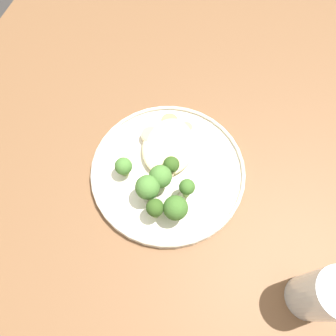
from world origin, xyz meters
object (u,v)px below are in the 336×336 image
object	(u,v)px
seared_scallop_center_golden	(170,122)
broccoli_floret_front_edge	(155,208)
broccoli_floret_left_leaning	(176,208)
seared_scallop_large_seared	(168,172)
broccoli_floret_split_head	(124,167)
seared_scallop_front_small	(182,145)
broccoli_floret_tall_stalk	(148,188)
broccoli_floret_center_pile	(171,165)
broccoli_floret_near_rim	(160,177)
broccoli_floret_small_sprig	(187,188)
seared_scallop_half_hidden	(165,160)
seared_scallop_right_edge	(150,136)
seared_scallop_tiny_bay	(186,129)
water_glass	(320,296)
seared_scallop_tilted_round	(169,146)
dinner_plate	(168,171)

from	to	relation	value
seared_scallop_center_golden	broccoli_floret_front_edge	distance (m)	0.19
broccoli_floret_left_leaning	seared_scallop_large_seared	bearing A→B (deg)	-154.04
broccoli_floret_split_head	broccoli_floret_front_edge	bearing A→B (deg)	52.28
seared_scallop_front_small	broccoli_floret_tall_stalk	size ratio (longest dim) A/B	0.43
broccoli_floret_center_pile	seared_scallop_large_seared	bearing A→B (deg)	-45.37
broccoli_floret_split_head	broccoli_floret_near_rim	xyz separation A→B (m)	(0.01, 0.07, 0.01)
broccoli_floret_small_sprig	broccoli_floret_tall_stalk	bearing A→B (deg)	-71.53
seared_scallop_half_hidden	broccoli_floret_small_sprig	xyz separation A→B (m)	(0.05, 0.06, 0.02)
broccoli_floret_small_sprig	broccoli_floret_split_head	size ratio (longest dim) A/B	1.16
broccoli_floret_left_leaning	seared_scallop_right_edge	bearing A→B (deg)	-146.84
seared_scallop_half_hidden	seared_scallop_right_edge	world-z (taller)	seared_scallop_right_edge
seared_scallop_right_edge	seared_scallop_tiny_bay	size ratio (longest dim) A/B	1.50
seared_scallop_half_hidden	water_glass	bearing A→B (deg)	60.03
seared_scallop_right_edge	seared_scallop_tilted_round	world-z (taller)	seared_scallop_right_edge
seared_scallop_front_small	water_glass	world-z (taller)	water_glass
seared_scallop_center_golden	broccoli_floret_tall_stalk	distance (m)	0.16
seared_scallop_center_golden	broccoli_floret_tall_stalk	bearing A→B (deg)	2.71
broccoli_floret_near_rim	broccoli_floret_split_head	bearing A→B (deg)	-94.60
seared_scallop_half_hidden	broccoli_floret_near_rim	bearing A→B (deg)	7.54
seared_scallop_tilted_round	broccoli_floret_tall_stalk	distance (m)	0.11
broccoli_floret_front_edge	broccoli_floret_left_leaning	bearing A→B (deg)	104.75
seared_scallop_front_small	broccoli_floret_center_pile	xyz separation A→B (m)	(0.06, -0.00, 0.02)
broccoli_floret_front_edge	water_glass	size ratio (longest dim) A/B	0.43
seared_scallop_half_hidden	seared_scallop_tiny_bay	size ratio (longest dim) A/B	1.08
seared_scallop_center_golden	broccoli_floret_front_edge	world-z (taller)	broccoli_floret_front_edge
seared_scallop_tilted_round	broccoli_floret_small_sprig	size ratio (longest dim) A/B	0.69
seared_scallop_right_edge	seared_scallop_large_seared	distance (m)	0.08
broccoli_floret_left_leaning	seared_scallop_front_small	bearing A→B (deg)	-169.32
seared_scallop_large_seared	broccoli_floret_small_sprig	size ratio (longest dim) A/B	0.47
broccoli_floret_near_rim	broccoli_floret_tall_stalk	xyz separation A→B (m)	(0.03, -0.01, 0.00)
seared_scallop_tiny_bay	broccoli_floret_split_head	xyz separation A→B (m)	(0.12, -0.09, 0.01)
broccoli_floret_front_edge	broccoli_floret_tall_stalk	world-z (taller)	broccoli_floret_tall_stalk
seared_scallop_front_small	broccoli_floret_split_head	distance (m)	0.12
seared_scallop_right_edge	seared_scallop_large_seared	xyz separation A→B (m)	(0.06, 0.05, 0.00)
seared_scallop_right_edge	seared_scallop_center_golden	xyz separation A→B (m)	(-0.04, 0.03, -0.00)
seared_scallop_front_small	broccoli_floret_left_leaning	distance (m)	0.14
seared_scallop_center_golden	broccoli_floret_center_pile	xyz separation A→B (m)	(0.10, 0.03, 0.02)
seared_scallop_right_edge	seared_scallop_tilted_round	size ratio (longest dim) A/B	1.01
seared_scallop_tiny_bay	broccoli_floret_front_edge	size ratio (longest dim) A/B	0.46
seared_scallop_half_hidden	seared_scallop_large_seared	xyz separation A→B (m)	(0.02, 0.01, 0.00)
seared_scallop_large_seared	seared_scallop_front_small	xyz separation A→B (m)	(-0.06, 0.01, -0.00)
dinner_plate	seared_scallop_tilted_round	distance (m)	0.05
seared_scallop_large_seared	seared_scallop_front_small	distance (m)	0.06
seared_scallop_large_seared	broccoli_floret_split_head	xyz separation A→B (m)	(0.02, -0.08, 0.01)
seared_scallop_tiny_bay	broccoli_floret_center_pile	size ratio (longest dim) A/B	0.48
dinner_plate	seared_scallop_half_hidden	size ratio (longest dim) A/B	11.20
broccoli_floret_small_sprig	seared_scallop_tiny_bay	bearing A→B (deg)	-165.17
broccoli_floret_tall_stalk	seared_scallop_right_edge	bearing A→B (deg)	-163.41
seared_scallop_half_hidden	broccoli_floret_split_head	bearing A→B (deg)	-57.38
seared_scallop_half_hidden	broccoli_floret_near_rim	world-z (taller)	broccoli_floret_near_rim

